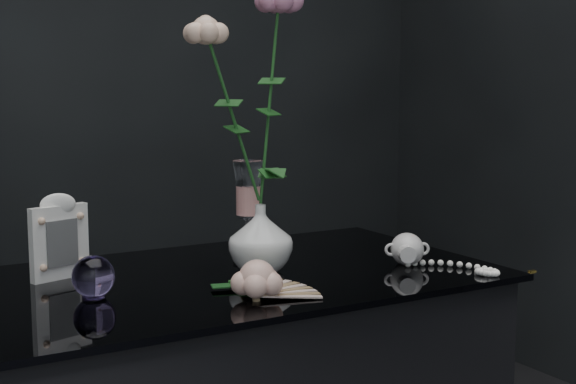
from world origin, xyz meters
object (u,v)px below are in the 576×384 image
vase (261,238)px  wine_glass (249,212)px  paperweight (93,277)px  picture_frame (59,236)px  pearl_jar (407,248)px  loose_rose (257,279)px

vase → wine_glass: bearing=79.4°
wine_glass → paperweight: wine_glass is taller
vase → picture_frame: 0.37m
vase → picture_frame: bearing=159.5°
wine_glass → paperweight: (-0.35, -0.11, -0.07)m
paperweight → pearl_jar: (0.61, -0.07, -0.00)m
picture_frame → paperweight: 0.17m
wine_glass → picture_frame: size_ratio=1.29×
vase → paperweight: vase is taller
pearl_jar → vase: bearing=-175.3°
paperweight → pearl_jar: bearing=-6.2°
wine_glass → pearl_jar: size_ratio=0.88×
vase → paperweight: 0.34m
wine_glass → pearl_jar: bearing=-33.1°
loose_rose → pearl_jar: size_ratio=0.82×
wine_glass → loose_rose: bearing=-114.4°
paperweight → wine_glass: bearing=16.9°
vase → loose_rose: vase is taller
paperweight → vase: bearing=5.0°
vase → loose_rose: size_ratio=0.67×
vase → pearl_jar: (0.28, -0.10, -0.03)m
picture_frame → loose_rose: picture_frame is taller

